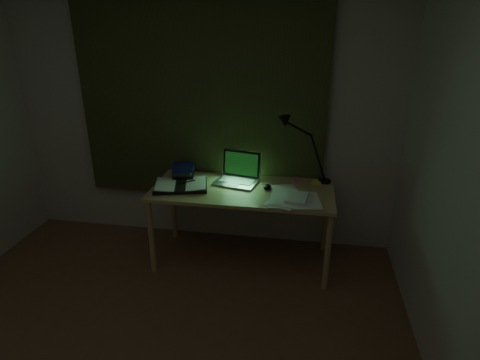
% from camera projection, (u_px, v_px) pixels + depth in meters
% --- Properties ---
extents(wall_back, '(3.50, 0.00, 2.50)m').
position_uv_depth(wall_back, '(202.00, 110.00, 3.58)').
color(wall_back, beige).
rests_on(wall_back, ground).
extents(curtain, '(2.20, 0.06, 2.00)m').
position_uv_depth(curtain, '(200.00, 88.00, 3.46)').
color(curtain, '#31371B').
rests_on(curtain, wall_back).
extents(desk, '(1.51, 0.66, 0.69)m').
position_uv_depth(desk, '(242.00, 225.00, 3.48)').
color(desk, tan).
rests_on(desk, floor).
extents(laptop, '(0.43, 0.46, 0.25)m').
position_uv_depth(laptop, '(236.00, 170.00, 3.41)').
color(laptop, '#B4B3B8').
rests_on(laptop, desk).
extents(open_textbook, '(0.50, 0.41, 0.04)m').
position_uv_depth(open_textbook, '(181.00, 185.00, 3.37)').
color(open_textbook, white).
rests_on(open_textbook, desk).
extents(book_stack, '(0.22, 0.25, 0.12)m').
position_uv_depth(book_stack, '(183.00, 172.00, 3.56)').
color(book_stack, white).
rests_on(book_stack, desk).
extents(loose_papers, '(0.44, 0.46, 0.02)m').
position_uv_depth(loose_papers, '(290.00, 196.00, 3.19)').
color(loose_papers, white).
rests_on(loose_papers, desk).
extents(mouse, '(0.07, 0.10, 0.04)m').
position_uv_depth(mouse, '(267.00, 187.00, 3.34)').
color(mouse, black).
rests_on(mouse, desk).
extents(sticky_yellow, '(0.10, 0.10, 0.02)m').
position_uv_depth(sticky_yellow, '(317.00, 182.00, 3.47)').
color(sticky_yellow, yellow).
rests_on(sticky_yellow, desk).
extents(sticky_pink, '(0.08, 0.08, 0.01)m').
position_uv_depth(sticky_pink, '(297.00, 181.00, 3.50)').
color(sticky_pink, pink).
rests_on(sticky_pink, desk).
extents(desk_lamp, '(0.43, 0.36, 0.58)m').
position_uv_depth(desk_lamp, '(327.00, 150.00, 3.37)').
color(desk_lamp, black).
rests_on(desk_lamp, desk).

